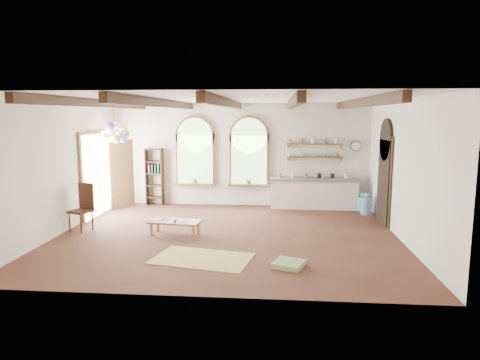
# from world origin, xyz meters

# --- Properties ---
(floor) EXTENTS (8.00, 8.00, 0.00)m
(floor) POSITION_xyz_m (0.00, 0.00, 0.00)
(floor) COLOR #532B22
(floor) RESTS_ON ground
(ceiling_beams) EXTENTS (6.20, 6.80, 0.18)m
(ceiling_beams) POSITION_xyz_m (0.00, 0.00, 3.10)
(ceiling_beams) COLOR #3D2213
(ceiling_beams) RESTS_ON ceiling
(window_left) EXTENTS (1.30, 0.28, 2.20)m
(window_left) POSITION_xyz_m (-1.40, 3.43, 1.63)
(window_left) COLOR brown
(window_left) RESTS_ON floor
(window_right) EXTENTS (1.30, 0.28, 2.20)m
(window_right) POSITION_xyz_m (0.30, 3.43, 1.63)
(window_right) COLOR brown
(window_right) RESTS_ON floor
(left_doorway) EXTENTS (0.10, 1.90, 2.50)m
(left_doorway) POSITION_xyz_m (-3.95, 1.80, 1.15)
(left_doorway) COLOR brown
(left_doorway) RESTS_ON floor
(right_doorway) EXTENTS (0.10, 1.30, 2.40)m
(right_doorway) POSITION_xyz_m (3.95, 1.50, 1.10)
(right_doorway) COLOR black
(right_doorway) RESTS_ON floor
(kitchen_counter) EXTENTS (2.68, 0.62, 0.94)m
(kitchen_counter) POSITION_xyz_m (2.30, 3.20, 0.48)
(kitchen_counter) COLOR silver
(kitchen_counter) RESTS_ON floor
(wall_shelf_lower) EXTENTS (1.70, 0.24, 0.04)m
(wall_shelf_lower) POSITION_xyz_m (2.30, 3.38, 1.55)
(wall_shelf_lower) COLOR brown
(wall_shelf_lower) RESTS_ON wall_back
(wall_shelf_upper) EXTENTS (1.70, 0.24, 0.04)m
(wall_shelf_upper) POSITION_xyz_m (2.30, 3.38, 1.95)
(wall_shelf_upper) COLOR brown
(wall_shelf_upper) RESTS_ON wall_back
(wall_clock) EXTENTS (0.32, 0.04, 0.32)m
(wall_clock) POSITION_xyz_m (3.55, 3.45, 1.90)
(wall_clock) COLOR black
(wall_clock) RESTS_ON wall_back
(bookshelf) EXTENTS (0.53, 0.32, 1.80)m
(bookshelf) POSITION_xyz_m (-2.70, 3.32, 0.90)
(bookshelf) COLOR #3D2213
(bookshelf) RESTS_ON floor
(coffee_table) EXTENTS (1.27, 0.71, 0.34)m
(coffee_table) POSITION_xyz_m (-1.24, -0.07, 0.30)
(coffee_table) COLOR tan
(coffee_table) RESTS_ON floor
(side_chair) EXTENTS (0.60, 0.60, 1.17)m
(side_chair) POSITION_xyz_m (-3.64, 0.13, 0.34)
(side_chair) COLOR #3D2213
(side_chair) RESTS_ON floor
(floor_mat) EXTENTS (2.09, 1.52, 0.02)m
(floor_mat) POSITION_xyz_m (-0.30, -1.73, 0.01)
(floor_mat) COLOR tan
(floor_mat) RESTS_ON floor
(floor_cushion) EXTENTS (0.69, 0.69, 0.09)m
(floor_cushion) POSITION_xyz_m (1.40, -2.01, 0.05)
(floor_cushion) COLOR gray
(floor_cushion) RESTS_ON floor
(water_jug_a) EXTENTS (0.33, 0.33, 0.63)m
(water_jug_a) POSITION_xyz_m (3.75, 2.50, 0.27)
(water_jug_a) COLOR #5382B3
(water_jug_a) RESTS_ON floor
(water_jug_b) EXTENTS (0.28, 0.28, 0.54)m
(water_jug_b) POSITION_xyz_m (3.72, 2.94, 0.23)
(water_jug_b) COLOR #5382B3
(water_jug_b) RESTS_ON floor
(balloon_cluster) EXTENTS (0.79, 0.89, 1.15)m
(balloon_cluster) POSITION_xyz_m (-3.41, 2.05, 2.33)
(balloon_cluster) COLOR silver
(balloon_cluster) RESTS_ON floor
(table_book) EXTENTS (0.18, 0.25, 0.02)m
(table_book) POSITION_xyz_m (-1.59, 0.12, 0.35)
(table_book) COLOR olive
(table_book) RESTS_ON coffee_table
(tablet) EXTENTS (0.21, 0.27, 0.01)m
(tablet) POSITION_xyz_m (-1.03, -0.14, 0.35)
(tablet) COLOR black
(tablet) RESTS_ON coffee_table
(potted_plant_left) EXTENTS (0.27, 0.23, 0.30)m
(potted_plant_left) POSITION_xyz_m (-1.40, 3.32, 0.85)
(potted_plant_left) COLOR #598C4C
(potted_plant_left) RESTS_ON window_left
(potted_plant_right) EXTENTS (0.27, 0.23, 0.30)m
(potted_plant_right) POSITION_xyz_m (0.30, 3.32, 0.85)
(potted_plant_right) COLOR #598C4C
(potted_plant_right) RESTS_ON window_right
(shelf_cup_a) EXTENTS (0.12, 0.10, 0.10)m
(shelf_cup_a) POSITION_xyz_m (1.55, 3.38, 1.62)
(shelf_cup_a) COLOR white
(shelf_cup_a) RESTS_ON wall_shelf_lower
(shelf_cup_b) EXTENTS (0.10, 0.10, 0.09)m
(shelf_cup_b) POSITION_xyz_m (1.90, 3.38, 1.62)
(shelf_cup_b) COLOR beige
(shelf_cup_b) RESTS_ON wall_shelf_lower
(shelf_bowl_a) EXTENTS (0.22, 0.22, 0.05)m
(shelf_bowl_a) POSITION_xyz_m (2.25, 3.38, 1.60)
(shelf_bowl_a) COLOR beige
(shelf_bowl_a) RESTS_ON wall_shelf_lower
(shelf_bowl_b) EXTENTS (0.20, 0.20, 0.06)m
(shelf_bowl_b) POSITION_xyz_m (2.60, 3.38, 1.60)
(shelf_bowl_b) COLOR #8C664C
(shelf_bowl_b) RESTS_ON wall_shelf_lower
(shelf_vase) EXTENTS (0.18, 0.18, 0.19)m
(shelf_vase) POSITION_xyz_m (2.95, 3.38, 1.67)
(shelf_vase) COLOR slate
(shelf_vase) RESTS_ON wall_shelf_lower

